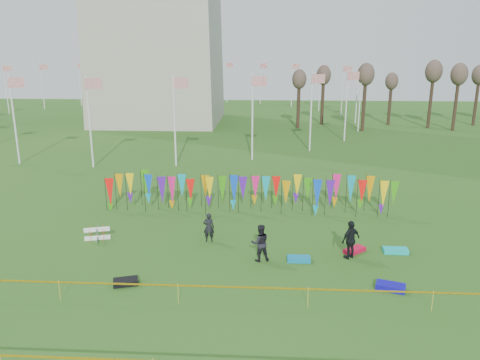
# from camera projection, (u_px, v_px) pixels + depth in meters

# --- Properties ---
(ground) EXTENTS (160.00, 160.00, 0.00)m
(ground) POSITION_uv_depth(u_px,v_px,m) (235.00, 275.00, 21.51)
(ground) COLOR #245016
(ground) RESTS_ON ground
(flagpole_ring) EXTENTS (57.40, 56.16, 8.00)m
(flagpole_ring) POSITION_uv_depth(u_px,v_px,m) (161.00, 94.00, 67.42)
(flagpole_ring) COLOR silver
(flagpole_ring) RESTS_ON ground
(banner_row) EXTENTS (18.64, 0.64, 2.36)m
(banner_row) POSITION_uv_depth(u_px,v_px,m) (249.00, 189.00, 29.73)
(banner_row) COLOR black
(banner_row) RESTS_ON ground
(caution_tape_near) EXTENTS (26.00, 0.02, 0.90)m
(caution_tape_near) POSITION_uv_depth(u_px,v_px,m) (225.00, 288.00, 18.73)
(caution_tape_near) COLOR #EBB604
(caution_tape_near) RESTS_ON ground
(box_kite) EXTENTS (0.69, 0.69, 0.77)m
(box_kite) POSITION_uv_depth(u_px,v_px,m) (97.00, 234.00, 25.33)
(box_kite) COLOR red
(box_kite) RESTS_ON ground
(person_left) EXTENTS (0.62, 0.48, 1.61)m
(person_left) POSITION_uv_depth(u_px,v_px,m) (209.00, 227.00, 25.09)
(person_left) COLOR black
(person_left) RESTS_ON ground
(person_mid) EXTENTS (1.02, 0.76, 1.87)m
(person_mid) POSITION_uv_depth(u_px,v_px,m) (260.00, 243.00, 22.73)
(person_mid) COLOR black
(person_mid) RESTS_ON ground
(person_right) EXTENTS (1.31, 1.22, 1.96)m
(person_right) POSITION_uv_depth(u_px,v_px,m) (351.00, 240.00, 22.98)
(person_right) COLOR black
(person_right) RESTS_ON ground
(kite_bag_turquoise) EXTENTS (1.12, 0.57, 0.22)m
(kite_bag_turquoise) POSITION_uv_depth(u_px,v_px,m) (299.00, 259.00, 22.88)
(kite_bag_turquoise) COLOR #0C7CB4
(kite_bag_turquoise) RESTS_ON ground
(kite_bag_blue) EXTENTS (1.35, 0.99, 0.25)m
(kite_bag_blue) POSITION_uv_depth(u_px,v_px,m) (391.00, 287.00, 20.15)
(kite_bag_blue) COLOR #120BB7
(kite_bag_blue) RESTS_ON ground
(kite_bag_red) EXTENTS (1.25, 1.18, 0.22)m
(kite_bag_red) POSITION_uv_depth(u_px,v_px,m) (355.00, 250.00, 23.91)
(kite_bag_red) COLOR red
(kite_bag_red) RESTS_ON ground
(kite_bag_black) EXTENTS (1.20, 0.90, 0.25)m
(kite_bag_black) POSITION_uv_depth(u_px,v_px,m) (126.00, 282.00, 20.58)
(kite_bag_black) COLOR black
(kite_bag_black) RESTS_ON ground
(kite_bag_teal) EXTENTS (1.24, 0.62, 0.23)m
(kite_bag_teal) POSITION_uv_depth(u_px,v_px,m) (395.00, 251.00, 23.83)
(kite_bag_teal) COLOR #0DC0C2
(kite_bag_teal) RESTS_ON ground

